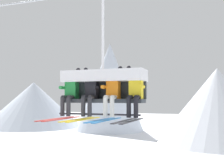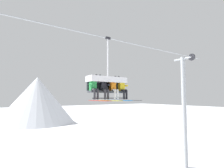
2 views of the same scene
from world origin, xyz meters
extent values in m
cone|color=silver|center=(-33.96, 42.55, 4.67)|extent=(20.35, 20.35, 9.35)
cone|color=silver|center=(-16.22, 41.42, 8.13)|extent=(12.45, 12.45, 16.27)
cone|color=white|center=(2.49, 32.60, 5.00)|extent=(16.26, 16.26, 10.00)
cube|color=#33383D|center=(-0.59, -0.80, 5.91)|extent=(2.17, 0.48, 0.10)
cube|color=#33383D|center=(-0.59, -0.52, 6.18)|extent=(2.17, 0.08, 0.45)
cube|color=silver|center=(-0.59, -0.74, 6.56)|extent=(2.22, 0.68, 0.30)
cylinder|color=black|center=(-0.59, -1.12, 5.58)|extent=(2.17, 0.04, 0.04)
cylinder|color=silver|center=(-0.59, -0.80, 7.74)|extent=(0.07, 0.07, 2.05)
cube|color=#23843D|center=(-1.48, -0.82, 6.22)|extent=(0.32, 0.22, 0.52)
sphere|color=#284C93|center=(-1.48, -0.82, 6.58)|extent=(0.22, 0.22, 0.22)
ellipsoid|color=black|center=(-1.48, -0.92, 6.58)|extent=(0.17, 0.04, 0.08)
cylinder|color=#2D2D33|center=(-1.57, -0.99, 6.00)|extent=(0.11, 0.34, 0.11)
cylinder|color=#2D2D33|center=(-1.40, -0.99, 6.00)|extent=(0.11, 0.34, 0.11)
cylinder|color=#2D2D33|center=(-1.57, -1.16, 5.76)|extent=(0.11, 0.11, 0.48)
cylinder|color=#2D2D33|center=(-1.40, -1.16, 5.76)|extent=(0.11, 0.11, 0.48)
cube|color=#B22823|center=(-1.57, -1.46, 5.47)|extent=(0.09, 1.70, 0.02)
cube|color=#B22823|center=(-1.40, -1.46, 5.47)|extent=(0.09, 1.70, 0.02)
cylinder|color=#23843D|center=(-1.67, -0.97, 6.26)|extent=(0.09, 0.30, 0.09)
cylinder|color=#23843D|center=(-1.30, -0.82, 6.57)|extent=(0.09, 0.09, 0.30)
sphere|color=black|center=(-1.30, -0.82, 6.74)|extent=(0.11, 0.11, 0.11)
cube|color=black|center=(-0.89, -0.82, 6.22)|extent=(0.32, 0.22, 0.52)
sphere|color=silver|center=(-0.89, -0.82, 6.58)|extent=(0.22, 0.22, 0.22)
ellipsoid|color=black|center=(-0.89, -0.92, 6.58)|extent=(0.17, 0.04, 0.08)
cylinder|color=#2D2D33|center=(-0.97, -0.99, 6.00)|extent=(0.11, 0.34, 0.11)
cylinder|color=#2D2D33|center=(-0.80, -0.99, 6.00)|extent=(0.11, 0.34, 0.11)
cylinder|color=#2D2D33|center=(-0.97, -1.16, 5.76)|extent=(0.11, 0.11, 0.48)
cylinder|color=#2D2D33|center=(-0.80, -1.16, 5.76)|extent=(0.11, 0.11, 0.48)
cube|color=gold|center=(-0.97, -1.46, 5.47)|extent=(0.09, 1.70, 0.02)
cube|color=gold|center=(-0.80, -1.46, 5.47)|extent=(0.09, 1.70, 0.02)
cylinder|color=black|center=(-1.07, -0.82, 6.57)|extent=(0.09, 0.09, 0.30)
sphere|color=black|center=(-1.07, -0.82, 6.74)|extent=(0.11, 0.11, 0.11)
cylinder|color=black|center=(-0.70, -0.97, 6.26)|extent=(0.09, 0.30, 0.09)
cube|color=orange|center=(-0.29, -0.82, 6.22)|extent=(0.32, 0.22, 0.52)
sphere|color=#284C93|center=(-0.29, -0.82, 6.58)|extent=(0.22, 0.22, 0.22)
ellipsoid|color=black|center=(-0.29, -0.92, 6.58)|extent=(0.17, 0.04, 0.08)
cylinder|color=silver|center=(-0.38, -0.99, 6.00)|extent=(0.11, 0.34, 0.11)
cylinder|color=silver|center=(-0.20, -0.99, 6.00)|extent=(0.11, 0.34, 0.11)
cylinder|color=silver|center=(-0.38, -1.16, 5.76)|extent=(0.11, 0.11, 0.48)
cylinder|color=silver|center=(-0.20, -1.16, 5.76)|extent=(0.11, 0.11, 0.48)
cube|color=#1E6BB2|center=(-0.38, -1.46, 5.47)|extent=(0.09, 1.70, 0.02)
cube|color=#1E6BB2|center=(-0.20, -1.46, 5.47)|extent=(0.09, 1.70, 0.02)
cylinder|color=orange|center=(-0.48, -0.97, 6.26)|extent=(0.09, 0.30, 0.09)
cylinder|color=orange|center=(-0.10, -0.82, 6.57)|extent=(0.09, 0.09, 0.30)
sphere|color=black|center=(-0.10, -0.82, 6.74)|extent=(0.11, 0.11, 0.11)
cube|color=yellow|center=(0.31, -0.82, 6.22)|extent=(0.32, 0.22, 0.52)
sphere|color=black|center=(0.31, -0.82, 6.58)|extent=(0.22, 0.22, 0.22)
ellipsoid|color=black|center=(0.31, -0.92, 6.58)|extent=(0.17, 0.04, 0.08)
cylinder|color=black|center=(0.22, -0.99, 6.00)|extent=(0.11, 0.34, 0.11)
cylinder|color=black|center=(0.40, -0.99, 6.00)|extent=(0.11, 0.34, 0.11)
cylinder|color=black|center=(0.22, -1.16, 5.76)|extent=(0.11, 0.11, 0.48)
cylinder|color=black|center=(0.40, -1.16, 5.76)|extent=(0.11, 0.11, 0.48)
cube|color=#232328|center=(0.22, -1.46, 5.47)|extent=(0.09, 1.70, 0.02)
cube|color=#232328|center=(0.40, -1.46, 5.47)|extent=(0.09, 1.70, 0.02)
cylinder|color=yellow|center=(0.12, -0.82, 6.57)|extent=(0.09, 0.09, 0.30)
sphere|color=black|center=(0.12, -0.82, 6.74)|extent=(0.11, 0.11, 0.11)
cylinder|color=yellow|center=(0.49, -0.97, 6.26)|extent=(0.09, 0.30, 0.09)
camera|label=1|loc=(2.14, -7.55, 5.98)|focal=45.00mm
camera|label=2|loc=(-5.60, -8.53, 5.64)|focal=28.00mm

